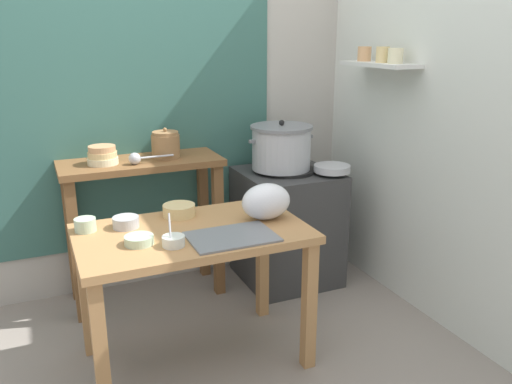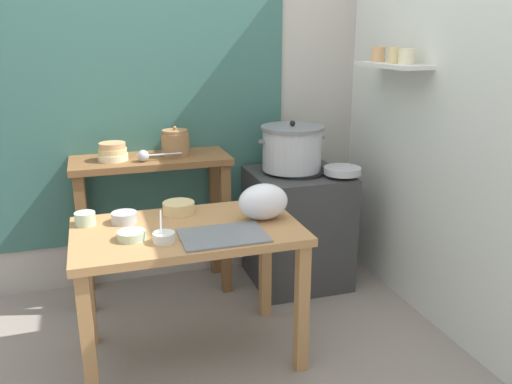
# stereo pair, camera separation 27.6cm
# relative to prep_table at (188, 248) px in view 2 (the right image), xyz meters

# --- Properties ---
(ground_plane) EXTENTS (9.00, 9.00, 0.00)m
(ground_plane) POSITION_rel_prep_table_xyz_m (0.05, -0.04, -0.61)
(ground_plane) COLOR gray
(wall_back) EXTENTS (4.40, 0.12, 2.60)m
(wall_back) POSITION_rel_prep_table_xyz_m (0.13, 1.06, 0.69)
(wall_back) COLOR #B2ADA3
(wall_back) RESTS_ON ground
(wall_right) EXTENTS (0.30, 3.20, 2.60)m
(wall_right) POSITION_rel_prep_table_xyz_m (1.45, 0.16, 0.69)
(wall_right) COLOR silver
(wall_right) RESTS_ON ground
(prep_table) EXTENTS (1.10, 0.66, 0.72)m
(prep_table) POSITION_rel_prep_table_xyz_m (0.00, 0.00, 0.00)
(prep_table) COLOR #B27F4C
(prep_table) RESTS_ON ground
(back_shelf_table) EXTENTS (0.96, 0.40, 0.90)m
(back_shelf_table) POSITION_rel_prep_table_xyz_m (-0.07, 0.79, 0.07)
(back_shelf_table) COLOR brown
(back_shelf_table) RESTS_ON ground
(stove_block) EXTENTS (0.60, 0.61, 0.78)m
(stove_block) POSITION_rel_prep_table_xyz_m (0.85, 0.66, -0.23)
(stove_block) COLOR #383838
(stove_block) RESTS_ON ground
(steamer_pot) EXTENTS (0.45, 0.40, 0.32)m
(steamer_pot) POSITION_rel_prep_table_xyz_m (0.81, 0.68, 0.31)
(steamer_pot) COLOR #B7BABF
(steamer_pot) RESTS_ON stove_block
(clay_pot) EXTENTS (0.17, 0.17, 0.19)m
(clay_pot) POSITION_rel_prep_table_xyz_m (0.08, 0.79, 0.37)
(clay_pot) COLOR olive
(clay_pot) RESTS_ON back_shelf_table
(bowl_stack_enamel) EXTENTS (0.18, 0.18, 0.11)m
(bowl_stack_enamel) POSITION_rel_prep_table_xyz_m (-0.29, 0.78, 0.34)
(bowl_stack_enamel) COLOR beige
(bowl_stack_enamel) RESTS_ON back_shelf_table
(ladle) EXTENTS (0.26, 0.07, 0.07)m
(ladle) POSITION_rel_prep_table_xyz_m (-0.12, 0.69, 0.33)
(ladle) COLOR #B7BABF
(ladle) RESTS_ON back_shelf_table
(serving_tray) EXTENTS (0.40, 0.28, 0.01)m
(serving_tray) POSITION_rel_prep_table_xyz_m (0.14, -0.17, 0.12)
(serving_tray) COLOR slate
(serving_tray) RESTS_ON prep_table
(plastic_bag) EXTENTS (0.26, 0.18, 0.19)m
(plastic_bag) POSITION_rel_prep_table_xyz_m (0.39, -0.00, 0.20)
(plastic_bag) COLOR white
(plastic_bag) RESTS_ON prep_table
(wide_pan) EXTENTS (0.23, 0.23, 0.04)m
(wide_pan) POSITION_rel_prep_table_xyz_m (1.08, 0.48, 0.19)
(wide_pan) COLOR #B7BABF
(wide_pan) RESTS_ON stove_block
(prep_bowl_0) EXTENTS (0.17, 0.17, 0.06)m
(prep_bowl_0) POSITION_rel_prep_table_xyz_m (-0.00, 0.22, 0.14)
(prep_bowl_0) COLOR #E5C684
(prep_bowl_0) RESTS_ON prep_table
(prep_bowl_1) EXTENTS (0.13, 0.13, 0.05)m
(prep_bowl_1) POSITION_rel_prep_table_xyz_m (-0.29, 0.16, 0.14)
(prep_bowl_1) COLOR #B7BABF
(prep_bowl_1) RESTS_ON prep_table
(prep_bowl_2) EXTENTS (0.13, 0.13, 0.04)m
(prep_bowl_2) POSITION_rel_prep_table_xyz_m (-0.27, -0.08, 0.13)
(prep_bowl_2) COLOR #B7D1AD
(prep_bowl_2) RESTS_ON prep_table
(prep_bowl_3) EXTENTS (0.10, 0.10, 0.06)m
(prep_bowl_3) POSITION_rel_prep_table_xyz_m (-0.47, 0.19, 0.15)
(prep_bowl_3) COLOR #B7D1AD
(prep_bowl_3) RESTS_ON prep_table
(prep_bowl_4) EXTENTS (0.10, 0.10, 0.14)m
(prep_bowl_4) POSITION_rel_prep_table_xyz_m (-0.13, -0.16, 0.14)
(prep_bowl_4) COLOR silver
(prep_bowl_4) RESTS_ON prep_table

